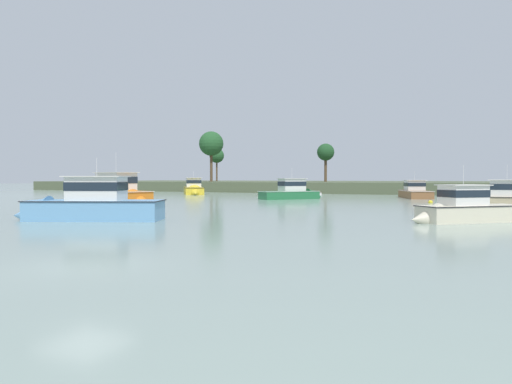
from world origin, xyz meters
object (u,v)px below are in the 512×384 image
(cruiser_sand, at_px, (502,203))
(mooring_buoy_yellow, at_px, (430,202))
(cruiser_yellow, at_px, (194,191))
(cruiser_cream, at_px, (462,213))
(cruiser_green, at_px, (295,194))
(cruiser_skyblue, at_px, (83,210))
(cruiser_wood, at_px, (413,194))
(dinghy_white, at_px, (309,194))
(cruiser_orange, at_px, (119,197))

(cruiser_sand, distance_m, mooring_buoy_yellow, 10.53)
(cruiser_sand, bearing_deg, cruiser_yellow, 154.37)
(cruiser_cream, bearing_deg, cruiser_green, 127.77)
(cruiser_skyblue, bearing_deg, cruiser_wood, 71.94)
(dinghy_white, bearing_deg, mooring_buoy_yellow, -42.54)
(cruiser_wood, distance_m, cruiser_skyblue, 48.35)
(cruiser_green, xyz_separation_m, dinghy_white, (-3.05, 14.93, -0.49))
(cruiser_green, xyz_separation_m, cruiser_skyblue, (-1.57, -35.39, 0.02))
(cruiser_cream, relative_size, mooring_buoy_yellow, 13.87)
(cruiser_cream, height_order, cruiser_sand, cruiser_sand)
(cruiser_wood, distance_m, dinghy_white, 17.04)
(cruiser_skyblue, height_order, dinghy_white, cruiser_skyblue)
(mooring_buoy_yellow, bearing_deg, dinghy_white, 137.46)
(dinghy_white, height_order, mooring_buoy_yellow, dinghy_white)
(cruiser_yellow, bearing_deg, mooring_buoy_yellow, -19.29)
(cruiser_sand, distance_m, cruiser_yellow, 49.85)
(cruiser_yellow, bearing_deg, cruiser_skyblue, -66.36)
(cruiser_green, relative_size, cruiser_wood, 0.84)
(cruiser_cream, relative_size, cruiser_yellow, 0.69)
(cruiser_green, distance_m, cruiser_wood, 17.09)
(cruiser_skyblue, distance_m, cruiser_yellow, 49.64)
(cruiser_sand, xyz_separation_m, cruiser_yellow, (-44.95, 21.56, 0.06))
(mooring_buoy_yellow, bearing_deg, cruiser_yellow, 160.71)
(mooring_buoy_yellow, bearing_deg, cruiser_cream, -80.69)
(mooring_buoy_yellow, bearing_deg, cruiser_green, 168.84)
(cruiser_green, relative_size, cruiser_orange, 0.74)
(mooring_buoy_yellow, bearing_deg, cruiser_skyblue, -119.86)
(cruiser_green, relative_size, mooring_buoy_yellow, 16.05)
(cruiser_green, height_order, cruiser_sand, cruiser_green)
(cruiser_orange, xyz_separation_m, dinghy_white, (8.26, 35.45, -0.64))
(cruiser_green, xyz_separation_m, cruiser_sand, (23.48, -11.48, -0.09))
(cruiser_skyblue, relative_size, cruiser_sand, 1.09)
(cruiser_green, xyz_separation_m, mooring_buoy_yellow, (16.84, -3.32, -0.57))
(cruiser_yellow, bearing_deg, dinghy_white, 14.73)
(cruiser_sand, height_order, mooring_buoy_yellow, cruiser_sand)
(cruiser_sand, bearing_deg, mooring_buoy_yellow, 129.16)
(mooring_buoy_yellow, bearing_deg, cruiser_wood, 103.83)
(cruiser_orange, height_order, dinghy_white, cruiser_orange)
(cruiser_wood, bearing_deg, cruiser_yellow, -179.20)
(cruiser_sand, xyz_separation_m, cruiser_orange, (-34.79, -9.04, 0.24))
(cruiser_orange, distance_m, cruiser_yellow, 32.25)
(cruiser_sand, height_order, cruiser_orange, cruiser_orange)
(cruiser_wood, distance_m, cruiser_cream, 37.95)
(cruiser_skyblue, bearing_deg, cruiser_cream, 21.41)
(cruiser_skyblue, bearing_deg, cruiser_yellow, 113.64)
(cruiser_orange, relative_size, mooring_buoy_yellow, 21.70)
(cruiser_wood, relative_size, cruiser_cream, 1.38)
(cruiser_cream, xyz_separation_m, cruiser_orange, (-31.97, 6.16, 0.27))
(cruiser_wood, bearing_deg, cruiser_cream, -78.99)
(dinghy_white, bearing_deg, cruiser_green, -78.46)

